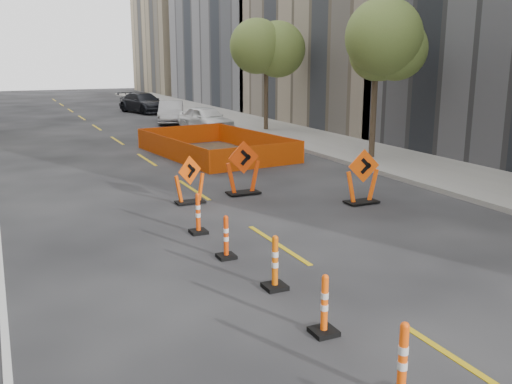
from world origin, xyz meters
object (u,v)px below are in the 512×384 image
channelizer_3 (324,304)px  parked_car_far (144,103)px  chevron_sign_left (190,180)px  chevron_sign_center (243,168)px  parked_car_near (206,119)px  channelizer_4 (275,262)px  parked_car_mid (171,112)px  channelizer_2 (403,362)px  chevron_sign_right (362,177)px  channelizer_6 (198,213)px  channelizer_5 (226,237)px

channelizer_3 → parked_car_far: (6.14, 35.97, 0.25)m
chevron_sign_left → chevron_sign_center: 1.89m
chevron_sign_left → parked_car_near: (6.00, 15.19, 0.01)m
channelizer_4 → parked_car_mid: parked_car_mid is taller
parked_car_near → channelizer_2: bearing=-115.4°
channelizer_4 → parked_car_near: (6.57, 21.84, 0.20)m
channelizer_4 → chevron_sign_right: (5.10, 4.53, 0.29)m
channelizer_2 → channelizer_6: bearing=90.1°
chevron_sign_left → parked_car_far: 27.97m
channelizer_4 → channelizer_5: 1.91m
channelizer_3 → parked_car_near: bearing=74.3°
channelizer_5 → channelizer_4: bearing=-83.9°
parked_car_near → channelizer_3: bearing=-116.4°
channelizer_5 → chevron_sign_center: bearing=62.8°
channelizer_4 → parked_car_mid: size_ratio=0.25×
channelizer_4 → chevron_sign_right: bearing=41.6°
channelizer_6 → parked_car_mid: size_ratio=0.24×
chevron_sign_center → parked_car_far: chevron_sign_center is taller
channelizer_2 → channelizer_6: 7.60m
chevron_sign_left → parked_car_mid: size_ratio=0.34×
channelizer_6 → chevron_sign_center: chevron_sign_center is taller
channelizer_5 → channelizer_3: bearing=-88.5°
channelizer_3 → channelizer_6: (-0.06, 5.70, 0.01)m
channelizer_2 → parked_car_near: 26.51m
chevron_sign_center → parked_car_far: bearing=82.0°
channelizer_2 → parked_car_mid: size_ratio=0.25×
channelizer_3 → channelizer_6: size_ratio=0.98×
parked_car_near → chevron_sign_right: bearing=-105.6°
chevron_sign_center → parked_car_near: (4.15, 14.83, -0.13)m
channelizer_6 → parked_car_near: (6.74, 18.04, 0.21)m
channelizer_2 → channelizer_5: channelizer_2 is taller
chevron_sign_left → channelizer_3: bearing=-118.5°
channelizer_6 → parked_car_far: size_ratio=0.20×
channelizer_3 → parked_car_far: 36.49m
chevron_sign_right → parked_car_mid: (0.85, 22.09, -0.11)m
channelizer_3 → chevron_sign_left: bearing=85.5°
channelizer_5 → channelizer_2: bearing=-89.5°
chevron_sign_right → parked_car_near: chevron_sign_right is taller
channelizer_2 → parked_car_far: (6.18, 37.87, 0.21)m
channelizer_3 → chevron_sign_right: (5.21, 6.43, 0.31)m
parked_car_mid → parked_car_far: (0.08, 7.45, 0.05)m
parked_car_far → channelizer_5: bearing=-116.4°
channelizer_4 → chevron_sign_left: (0.57, 6.64, 0.19)m
channelizer_4 → chevron_sign_center: bearing=71.0°
chevron_sign_left → parked_car_mid: 20.69m
chevron_sign_left → parked_car_far: (5.46, 27.43, 0.04)m
parked_car_mid → parked_car_far: parked_car_far is taller
channelizer_2 → channelizer_4: 3.80m
parked_car_far → chevron_sign_right: bearing=-107.2°
channelizer_2 → chevron_sign_right: 9.85m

